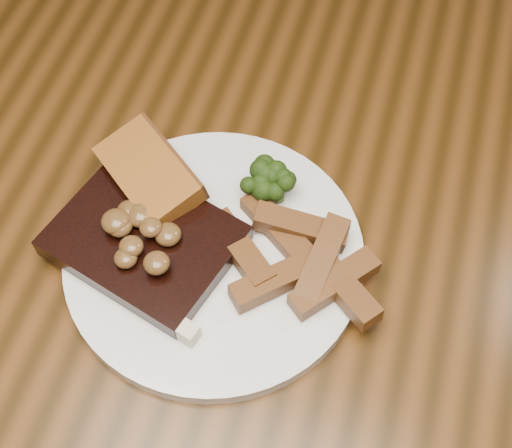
{
  "coord_description": "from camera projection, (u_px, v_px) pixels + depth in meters",
  "views": [
    {
      "loc": [
        0.11,
        -0.34,
        1.35
      ],
      "look_at": [
        0.01,
        -0.0,
        0.78
      ],
      "focal_mm": 50.0,
      "sensor_mm": 36.0,
      "label": 1
    }
  ],
  "objects": [
    {
      "name": "garlic_bread",
      "position": [
        151.0,
        185.0,
        0.7
      ],
      "size": [
        0.12,
        0.11,
        0.02
      ],
      "primitive_type": "cube",
      "rotation": [
        0.0,
        0.0,
        -0.67
      ],
      "color": "#97561B",
      "rests_on": "plate"
    },
    {
      "name": "dining_table",
      "position": [
        244.0,
        276.0,
        0.78
      ],
      "size": [
        1.6,
        0.9,
        0.75
      ],
      "color": "#4A290E",
      "rests_on": "ground"
    },
    {
      "name": "ground",
      "position": [
        249.0,
        435.0,
        1.34
      ],
      "size": [
        4.5,
        4.5,
        0.0
      ],
      "primitive_type": "plane",
      "color": "#391D0C",
      "rests_on": "ground"
    },
    {
      "name": "plate",
      "position": [
        214.0,
        256.0,
        0.68
      ],
      "size": [
        0.31,
        0.31,
        0.01
      ],
      "primitive_type": "cylinder",
      "rotation": [
        0.0,
        0.0,
        -0.1
      ],
      "color": "white",
      "rests_on": "dining_table"
    },
    {
      "name": "broccoli_cluster",
      "position": [
        275.0,
        179.0,
        0.69
      ],
      "size": [
        0.06,
        0.06,
        0.04
      ],
      "primitive_type": null,
      "color": "#23370C",
      "rests_on": "plate"
    },
    {
      "name": "steak",
      "position": [
        145.0,
        241.0,
        0.67
      ],
      "size": [
        0.19,
        0.17,
        0.02
      ],
      "primitive_type": "cube",
      "rotation": [
        0.0,
        0.0,
        -0.29
      ],
      "color": "black",
      "rests_on": "plate"
    },
    {
      "name": "chair_far",
      "position": [
        414.0,
        24.0,
        1.26
      ],
      "size": [
        0.51,
        0.51,
        0.84
      ],
      "rotation": [
        0.0,
        0.0,
        3.52
      ],
      "color": "black",
      "rests_on": "ground"
    },
    {
      "name": "steak_bone",
      "position": [
        123.0,
        294.0,
        0.64
      ],
      "size": [
        0.16,
        0.06,
        0.02
      ],
      "primitive_type": "cube",
      "rotation": [
        0.0,
        0.0,
        -0.29
      ],
      "color": "beige",
      "rests_on": "plate"
    },
    {
      "name": "potato_wedges",
      "position": [
        299.0,
        252.0,
        0.66
      ],
      "size": [
        0.11,
        0.11,
        0.02
      ],
      "primitive_type": null,
      "color": "brown",
      "rests_on": "plate"
    },
    {
      "name": "mushroom_pile",
      "position": [
        154.0,
        228.0,
        0.64
      ],
      "size": [
        0.07,
        0.07,
        0.03
      ],
      "primitive_type": null,
      "color": "brown",
      "rests_on": "steak"
    }
  ]
}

